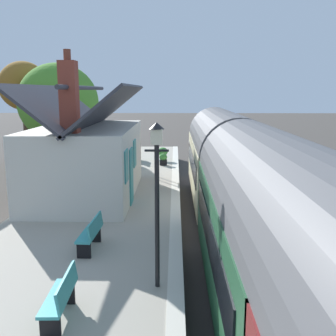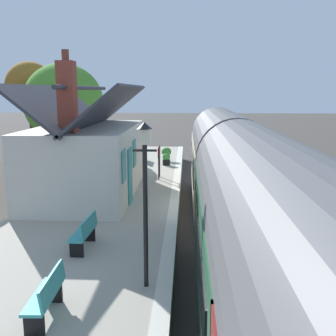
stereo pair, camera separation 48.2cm
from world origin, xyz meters
The scene contains 19 objects.
ground_plane centered at (0.00, 0.00, 0.00)m, with size 160.00×160.00×0.00m, color #423D38.
platform centered at (0.00, 3.91, 0.48)m, with size 32.00×5.83×0.96m, color #A39B8C.
platform_edge_coping centered at (0.00, 1.18, 0.97)m, with size 32.00×0.36×0.02m, color beige.
rail_near centered at (0.00, -1.62, 0.07)m, with size 52.00×0.08×0.14m, color gray.
rail_far centered at (0.00, -0.18, 0.07)m, with size 52.00×0.08×0.14m, color gray.
train centered at (-5.32, -0.90, 2.21)m, with size 25.27×2.73×4.32m.
station_building centered at (1.61, 4.74, 2.51)m, with size 7.38×4.00×5.54m.
bench_mid_platform centered at (-7.41, 3.30, 1.44)m, with size 1.41×0.48×0.88m.
bench_by_lamp centered at (9.64, 3.56, 1.44)m, with size 1.40×0.45×0.88m.
bench_platform_end centered at (-4.08, 3.44, 1.44)m, with size 1.42×0.49×0.88m.
bench_near_building centered at (7.48, 3.54, 1.44)m, with size 1.42×0.50×0.88m.
planter_by_door centered at (9.72, 1.95, 1.40)m, with size 0.60×0.60×0.83m.
planter_bench_left centered at (6.64, 4.31, 1.33)m, with size 0.49×0.49×0.76m.
planter_bench_right centered at (7.83, 6.11, 1.37)m, with size 0.51×0.51×0.81m.
planter_edge_far centered at (8.29, 1.88, 1.31)m, with size 0.45×0.45×0.72m.
lamp_post_platform centered at (-6.08, 1.58, 3.47)m, with size 0.32×0.50×3.59m.
station_sign_board centered at (4.81, 2.05, 2.15)m, with size 0.96×0.06×1.57m.
tree_mid_background centered at (12.13, 8.89, 4.39)m, with size 5.03×5.25×6.96m.
tree_far_left centered at (14.21, 11.90, 5.44)m, with size 3.65×3.39×7.21m.
Camera 1 is at (-14.10, 1.20, 5.17)m, focal length 42.39 mm.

